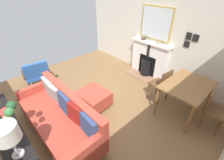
{
  "coord_description": "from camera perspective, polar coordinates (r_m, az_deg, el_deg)",
  "views": [
    {
      "loc": [
        1.39,
        2.4,
        2.59
      ],
      "look_at": [
        -0.66,
        0.19,
        0.59
      ],
      "focal_mm": 24.63,
      "sensor_mm": 36.0,
      "label": 1
    }
  ],
  "objects": [
    {
      "name": "console_table",
      "position": [
        2.9,
        -34.17,
        -14.79
      ],
      "size": [
        0.32,
        1.71,
        0.79
      ],
      "color": "black",
      "rests_on": "ground"
    },
    {
      "name": "table_lamp_far_end",
      "position": [
        2.1,
        -34.51,
        -16.23
      ],
      "size": [
        0.26,
        0.26,
        0.51
      ],
      "color": "#B2B2B7",
      "rests_on": "console_table"
    },
    {
      "name": "dining_chair_by_back_wall",
      "position": [
        3.6,
        33.22,
        -8.42
      ],
      "size": [
        0.44,
        0.44,
        0.85
      ],
      "color": "brown",
      "rests_on": "ground"
    },
    {
      "name": "mantel_bowl_near",
      "position": [
        4.83,
        11.58,
        14.75
      ],
      "size": [
        0.16,
        0.16,
        0.05
      ],
      "color": "#47382D",
      "rests_on": "fireplace"
    },
    {
      "name": "fireplace",
      "position": [
        4.9,
        13.37,
        6.95
      ],
      "size": [
        0.59,
        1.26,
        1.06
      ],
      "color": "#93664C",
      "rests_on": "ground"
    },
    {
      "name": "photo_gallery_row",
      "position": [
        4.27,
        27.11,
        13.29
      ],
      "size": [
        0.02,
        0.3,
        0.36
      ],
      "color": "black"
    },
    {
      "name": "wall_left",
      "position": [
        4.75,
        15.95,
        17.9
      ],
      "size": [
        0.12,
        5.29,
        2.82
      ],
      "primitive_type": "cube",
      "color": "beige",
      "rests_on": "ground"
    },
    {
      "name": "ground_plane",
      "position": [
        3.79,
        -9.5,
        -10.2
      ],
      "size": [
        5.08,
        5.29,
        0.01
      ],
      "primitive_type": "cube",
      "color": "olive"
    },
    {
      "name": "dining_chair_near_fireplace",
      "position": [
        3.84,
        18.16,
        -1.11
      ],
      "size": [
        0.45,
        0.45,
        0.86
      ],
      "color": "brown",
      "rests_on": "ground"
    },
    {
      "name": "mirror_over_mantel",
      "position": [
        4.62,
        16.01,
        19.53
      ],
      "size": [
        0.04,
        0.95,
        0.88
      ],
      "color": "tan"
    },
    {
      "name": "potted_plant",
      "position": [
        2.45,
        -36.25,
        -11.12
      ],
      "size": [
        0.47,
        0.48,
        0.59
      ],
      "color": "#99704C",
      "rests_on": "console_table"
    },
    {
      "name": "sofa",
      "position": [
        3.19,
        -18.69,
        -12.82
      ],
      "size": [
        0.81,
        2.09,
        0.83
      ],
      "color": "#B2B2B7",
      "rests_on": "ground"
    },
    {
      "name": "ottoman",
      "position": [
        3.65,
        -6.82,
        -6.62
      ],
      "size": [
        0.65,
        0.72,
        0.41
      ],
      "color": "#B2B2B7",
      "rests_on": "ground"
    },
    {
      "name": "mantel_bowl_far",
      "position": [
        4.57,
        16.81,
        12.96
      ],
      "size": [
        0.14,
        0.14,
        0.05
      ],
      "color": "#9E9384",
      "rests_on": "fireplace"
    },
    {
      "name": "book_stack",
      "position": [
        2.98,
        -35.93,
        -10.43
      ],
      "size": [
        0.3,
        0.21,
        0.08
      ],
      "color": "olive",
      "rests_on": "console_table"
    },
    {
      "name": "armchair_accent",
      "position": [
        4.64,
        -26.22,
        2.29
      ],
      "size": [
        0.75,
        0.67,
        0.82
      ],
      "color": "#4C3321",
      "rests_on": "ground"
    },
    {
      "name": "dining_table",
      "position": [
        3.61,
        26.05,
        -2.69
      ],
      "size": [
        1.12,
        0.83,
        0.75
      ],
      "color": "olive",
      "rests_on": "ground"
    }
  ]
}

